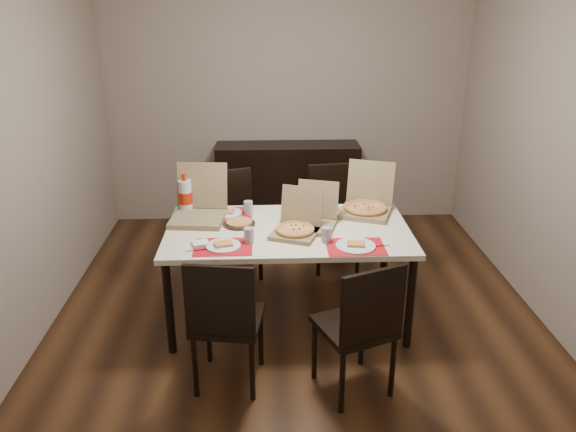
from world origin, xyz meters
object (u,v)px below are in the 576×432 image
(chair_near_left, at_px, (225,318))
(chair_far_left, at_px, (232,219))
(pizza_box_center, at_px, (296,227))
(chair_near_right, at_px, (361,324))
(dining_table, at_px, (288,237))
(sideboard, at_px, (288,186))
(soda_bottle, at_px, (185,197))
(chair_far_right, at_px, (333,212))
(dip_bowl, at_px, (310,217))

(chair_near_left, height_order, chair_far_left, same)
(pizza_box_center, bearing_deg, chair_far_left, 119.95)
(pizza_box_center, bearing_deg, chair_near_right, -67.55)
(dining_table, xyz_separation_m, chair_far_left, (-0.46, 0.80, -0.17))
(chair_near_left, bearing_deg, sideboard, 79.69)
(chair_near_right, bearing_deg, pizza_box_center, 112.45)
(sideboard, height_order, pizza_box_center, pizza_box_center)
(soda_bottle, bearing_deg, chair_near_right, -47.14)
(sideboard, height_order, chair_far_right, chair_far_right)
(dining_table, bearing_deg, dip_bowl, 47.53)
(sideboard, height_order, dining_table, sideboard)
(chair_near_right, bearing_deg, chair_near_left, 173.14)
(soda_bottle, bearing_deg, chair_far_right, 25.25)
(chair_near_left, distance_m, soda_bottle, 1.30)
(dining_table, distance_m, chair_far_right, 1.05)
(chair_near_right, xyz_separation_m, dip_bowl, (-0.23, 1.13, 0.25))
(dining_table, distance_m, pizza_box_center, 0.16)
(dining_table, xyz_separation_m, chair_near_right, (0.40, -0.94, -0.17))
(dining_table, bearing_deg, chair_near_right, -66.68)
(dining_table, relative_size, chair_near_left, 1.94)
(chair_far_left, xyz_separation_m, dip_bowl, (0.64, -0.61, 0.25))
(sideboard, xyz_separation_m, dining_table, (-0.07, -1.89, 0.23))
(pizza_box_center, bearing_deg, chair_near_left, -122.94)
(chair_near_left, xyz_separation_m, chair_near_right, (0.83, -0.10, 0.00))
(sideboard, bearing_deg, chair_near_right, -83.29)
(soda_bottle, bearing_deg, chair_far_left, 53.52)
(sideboard, bearing_deg, soda_bottle, -119.47)
(dining_table, height_order, soda_bottle, soda_bottle)
(chair_far_left, bearing_deg, chair_far_right, 8.53)
(chair_far_left, bearing_deg, chair_near_left, -88.66)
(pizza_box_center, bearing_deg, dip_bowl, 67.54)
(dining_table, xyz_separation_m, chair_near_left, (-0.42, -0.84, -0.17))
(chair_far_right, bearing_deg, pizza_box_center, -110.68)
(chair_near_right, height_order, pizza_box_center, pizza_box_center)
(chair_near_left, height_order, chair_near_right, same)
(pizza_box_center, relative_size, soda_bottle, 1.35)
(chair_near_left, height_order, pizza_box_center, pizza_box_center)
(chair_near_right, height_order, chair_far_right, same)
(dining_table, bearing_deg, chair_far_left, 119.90)
(dining_table, xyz_separation_m, soda_bottle, (-0.79, 0.35, 0.20))
(chair_near_right, distance_m, pizza_box_center, 0.95)
(chair_near_left, height_order, dip_bowl, chair_near_left)
(sideboard, distance_m, soda_bottle, 1.81)
(chair_far_right, bearing_deg, soda_bottle, -154.75)
(chair_far_left, height_order, dip_bowl, chair_far_left)
(chair_near_left, distance_m, pizza_box_center, 0.93)
(chair_near_left, xyz_separation_m, chair_far_left, (-0.04, 1.64, 0.00))
(chair_far_right, xyz_separation_m, dip_bowl, (-0.27, -0.75, 0.25))
(chair_near_right, distance_m, chair_far_left, 1.94)
(dining_table, distance_m, chair_far_left, 0.94)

